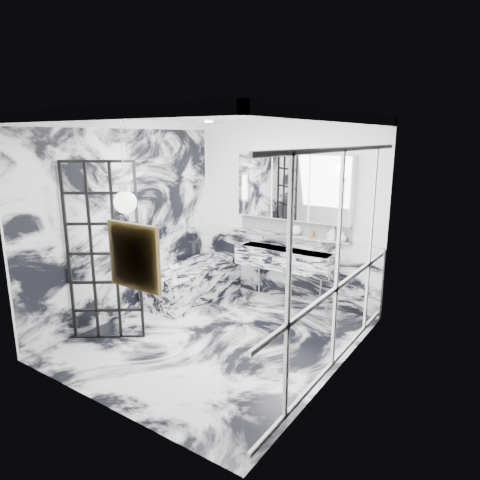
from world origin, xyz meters
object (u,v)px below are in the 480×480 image
Objects in this scene: trough_sink at (285,259)px; mirror_cabinet at (292,187)px; crittall_door at (104,253)px; bathtub at (193,282)px.

trough_sink is 0.84× the size of mirror_cabinet.
crittall_door is 1.90m from bathtub.
trough_sink is at bearing -90.00° from mirror_cabinet.
mirror_cabinet is (1.33, 2.52, 0.68)m from crittall_door.
bathtub is (-1.33, -0.66, -0.45)m from trough_sink.
mirror_cabinet reaches higher than bathtub.
trough_sink is at bearing 24.16° from crittall_door.
crittall_door is 1.38× the size of bathtub.
crittall_door is at bearing -117.96° from mirror_cabinet.
crittall_door is 1.20× the size of mirror_cabinet.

